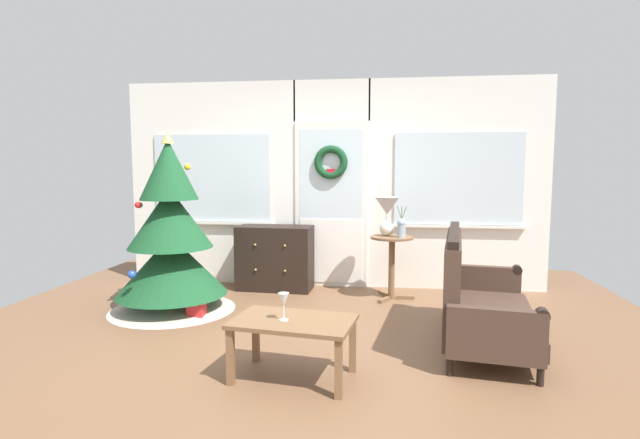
{
  "coord_description": "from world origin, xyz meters",
  "views": [
    {
      "loc": [
        0.62,
        -3.96,
        1.48
      ],
      "look_at": [
        0.05,
        0.55,
        1.0
      ],
      "focal_mm": 27.38,
      "sensor_mm": 36.0,
      "label": 1
    }
  ],
  "objects_px": {
    "christmas_tree": "(171,243)",
    "flower_vase": "(402,227)",
    "dresser_cabinet": "(275,258)",
    "gift_box": "(197,310)",
    "table_lamp": "(387,211)",
    "coffee_table": "(293,328)",
    "side_table": "(392,255)",
    "wine_glass": "(284,301)",
    "settee_sofa": "(476,299)"
  },
  "relations": [
    {
      "from": "flower_vase",
      "to": "coffee_table",
      "type": "height_order",
      "value": "flower_vase"
    },
    {
      "from": "table_lamp",
      "to": "settee_sofa",
      "type": "bearing_deg",
      "value": -61.62
    },
    {
      "from": "dresser_cabinet",
      "to": "coffee_table",
      "type": "height_order",
      "value": "dresser_cabinet"
    },
    {
      "from": "dresser_cabinet",
      "to": "side_table",
      "type": "bearing_deg",
      "value": -10.83
    },
    {
      "from": "dresser_cabinet",
      "to": "gift_box",
      "type": "distance_m",
      "value": 1.37
    },
    {
      "from": "side_table",
      "to": "flower_vase",
      "type": "height_order",
      "value": "flower_vase"
    },
    {
      "from": "coffee_table",
      "to": "gift_box",
      "type": "distance_m",
      "value": 1.76
    },
    {
      "from": "settee_sofa",
      "to": "coffee_table",
      "type": "bearing_deg",
      "value": -147.85
    },
    {
      "from": "side_table",
      "to": "table_lamp",
      "type": "xyz_separation_m",
      "value": [
        -0.06,
        0.04,
        0.49
      ]
    },
    {
      "from": "side_table",
      "to": "flower_vase",
      "type": "xyz_separation_m",
      "value": [
        0.1,
        -0.06,
        0.33
      ]
    },
    {
      "from": "coffee_table",
      "to": "gift_box",
      "type": "relative_size",
      "value": 5.63
    },
    {
      "from": "dresser_cabinet",
      "to": "gift_box",
      "type": "bearing_deg",
      "value": -113.39
    },
    {
      "from": "christmas_tree",
      "to": "gift_box",
      "type": "xyz_separation_m",
      "value": [
        0.35,
        -0.24,
        -0.62
      ]
    },
    {
      "from": "coffee_table",
      "to": "wine_glass",
      "type": "height_order",
      "value": "wine_glass"
    },
    {
      "from": "christmas_tree",
      "to": "coffee_table",
      "type": "relative_size",
      "value": 2.04
    },
    {
      "from": "christmas_tree",
      "to": "wine_glass",
      "type": "xyz_separation_m",
      "value": [
        1.5,
        -1.52,
        -0.14
      ]
    },
    {
      "from": "table_lamp",
      "to": "wine_glass",
      "type": "height_order",
      "value": "table_lamp"
    },
    {
      "from": "christmas_tree",
      "to": "table_lamp",
      "type": "bearing_deg",
      "value": 18.79
    },
    {
      "from": "settee_sofa",
      "to": "dresser_cabinet",
      "type": "bearing_deg",
      "value": 142.55
    },
    {
      "from": "christmas_tree",
      "to": "flower_vase",
      "type": "relative_size",
      "value": 5.28
    },
    {
      "from": "gift_box",
      "to": "coffee_table",
      "type": "bearing_deg",
      "value": -46.06
    },
    {
      "from": "settee_sofa",
      "to": "coffee_table",
      "type": "distance_m",
      "value": 1.66
    },
    {
      "from": "wine_glass",
      "to": "christmas_tree",
      "type": "bearing_deg",
      "value": 134.61
    },
    {
      "from": "christmas_tree",
      "to": "dresser_cabinet",
      "type": "relative_size",
      "value": 2.01
    },
    {
      "from": "coffee_table",
      "to": "flower_vase",
      "type": "bearing_deg",
      "value": 68.98
    },
    {
      "from": "table_lamp",
      "to": "dresser_cabinet",
      "type": "bearing_deg",
      "value": 170.35
    },
    {
      "from": "table_lamp",
      "to": "gift_box",
      "type": "relative_size",
      "value": 2.73
    },
    {
      "from": "side_table",
      "to": "coffee_table",
      "type": "height_order",
      "value": "side_table"
    },
    {
      "from": "wine_glass",
      "to": "gift_box",
      "type": "xyz_separation_m",
      "value": [
        -1.15,
        1.28,
        -0.49
      ]
    },
    {
      "from": "wine_glass",
      "to": "table_lamp",
      "type": "bearing_deg",
      "value": 72.3
    },
    {
      "from": "settee_sofa",
      "to": "gift_box",
      "type": "bearing_deg",
      "value": 171.9
    },
    {
      "from": "table_lamp",
      "to": "christmas_tree",
      "type": "bearing_deg",
      "value": -161.21
    },
    {
      "from": "dresser_cabinet",
      "to": "flower_vase",
      "type": "height_order",
      "value": "flower_vase"
    },
    {
      "from": "dresser_cabinet",
      "to": "side_table",
      "type": "height_order",
      "value": "dresser_cabinet"
    },
    {
      "from": "flower_vase",
      "to": "table_lamp",
      "type": "bearing_deg",
      "value": 147.99
    },
    {
      "from": "flower_vase",
      "to": "coffee_table",
      "type": "bearing_deg",
      "value": -111.02
    },
    {
      "from": "settee_sofa",
      "to": "flower_vase",
      "type": "bearing_deg",
      "value": 114.53
    },
    {
      "from": "dresser_cabinet",
      "to": "wine_glass",
      "type": "height_order",
      "value": "dresser_cabinet"
    },
    {
      "from": "table_lamp",
      "to": "gift_box",
      "type": "distance_m",
      "value": 2.31
    },
    {
      "from": "side_table",
      "to": "gift_box",
      "type": "bearing_deg",
      "value": -153.72
    },
    {
      "from": "christmas_tree",
      "to": "gift_box",
      "type": "relative_size",
      "value": 11.47
    },
    {
      "from": "dresser_cabinet",
      "to": "flower_vase",
      "type": "xyz_separation_m",
      "value": [
        1.5,
        -0.33,
        0.44
      ]
    },
    {
      "from": "table_lamp",
      "to": "coffee_table",
      "type": "height_order",
      "value": "table_lamp"
    },
    {
      "from": "side_table",
      "to": "settee_sofa",
      "type": "bearing_deg",
      "value": -62.92
    },
    {
      "from": "dresser_cabinet",
      "to": "side_table",
      "type": "distance_m",
      "value": 1.43
    },
    {
      "from": "christmas_tree",
      "to": "flower_vase",
      "type": "bearing_deg",
      "value": 15.4
    },
    {
      "from": "coffee_table",
      "to": "gift_box",
      "type": "xyz_separation_m",
      "value": [
        -1.21,
        1.25,
        -0.28
      ]
    },
    {
      "from": "table_lamp",
      "to": "wine_glass",
      "type": "bearing_deg",
      "value": -107.7
    },
    {
      "from": "table_lamp",
      "to": "coffee_table",
      "type": "distance_m",
      "value": 2.43
    },
    {
      "from": "coffee_table",
      "to": "gift_box",
      "type": "bearing_deg",
      "value": 133.94
    }
  ]
}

